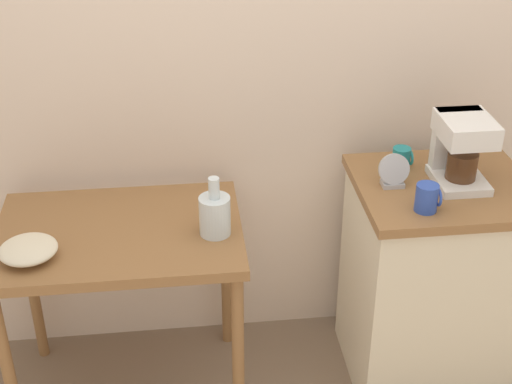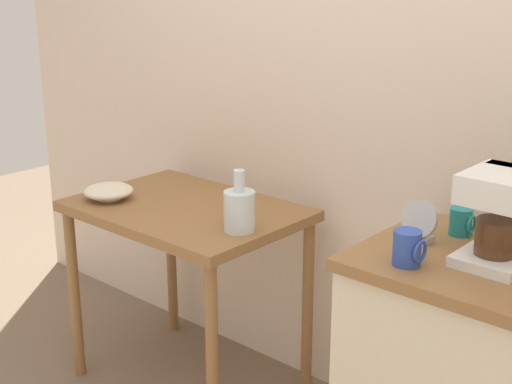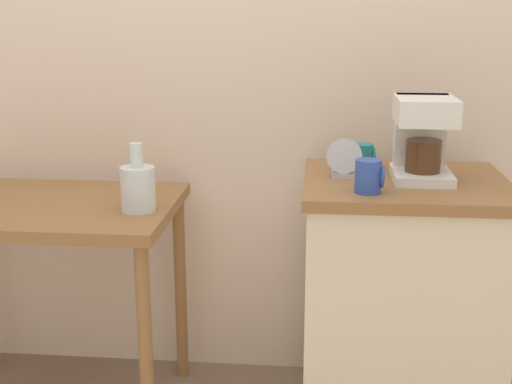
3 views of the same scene
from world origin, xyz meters
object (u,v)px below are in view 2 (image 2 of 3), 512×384
at_px(mug_blue, 408,248).
at_px(table_clock, 419,224).
at_px(coffee_maker, 503,213).
at_px(bowl_stoneware, 109,191).
at_px(glass_carafe_vase, 239,209).
at_px(mug_dark_teal, 462,222).

distance_m(mug_blue, table_clock, 0.19).
bearing_deg(coffee_maker, mug_blue, -132.60).
distance_m(bowl_stoneware, glass_carafe_vase, 0.63).
distance_m(mug_dark_teal, table_clock, 0.15).
xyz_separation_m(glass_carafe_vase, mug_blue, (0.72, -0.10, 0.08)).
bearing_deg(glass_carafe_vase, coffee_maker, 5.54).
bearing_deg(mug_dark_teal, coffee_maker, -35.25).
xyz_separation_m(bowl_stoneware, glass_carafe_vase, (0.63, 0.08, 0.04)).
xyz_separation_m(mug_dark_teal, table_clock, (-0.07, -0.13, 0.01)).
xyz_separation_m(glass_carafe_vase, mug_dark_teal, (0.72, 0.21, 0.07)).
xyz_separation_m(glass_carafe_vase, table_clock, (0.65, 0.08, 0.08)).
relative_size(mug_dark_teal, table_clock, 0.67).
xyz_separation_m(bowl_stoneware, table_clock, (1.28, 0.16, 0.13)).
distance_m(glass_carafe_vase, mug_blue, 0.73).
bearing_deg(glass_carafe_vase, table_clock, 6.65).
distance_m(mug_blue, mug_dark_teal, 0.31).
height_order(bowl_stoneware, coffee_maker, coffee_maker).
height_order(bowl_stoneware, glass_carafe_vase, glass_carafe_vase).
xyz_separation_m(glass_carafe_vase, coffee_maker, (0.89, 0.09, 0.17)).
xyz_separation_m(coffee_maker, mug_dark_teal, (-0.17, 0.12, -0.10)).
relative_size(glass_carafe_vase, table_clock, 1.76).
bearing_deg(glass_carafe_vase, mug_dark_teal, 16.08).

